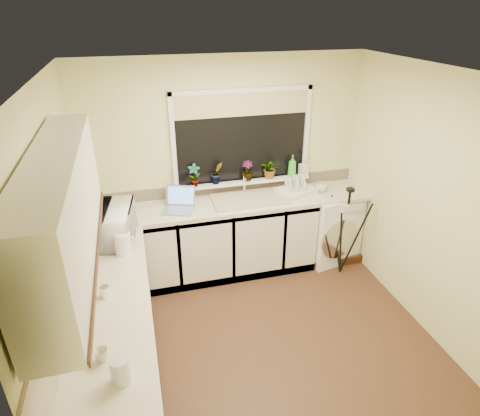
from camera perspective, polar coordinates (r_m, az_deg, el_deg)
name	(u,v)px	position (r m, az deg, el deg)	size (l,w,h in m)	color
floor	(262,337)	(4.18, 3.09, -17.50)	(3.20, 3.20, 0.00)	#513620
ceiling	(270,75)	(3.04, 4.25, 17.88)	(3.20, 3.20, 0.00)	white
wall_back	(225,166)	(4.76, -2.12, 5.86)	(3.20, 3.20, 0.00)	beige
wall_front	(356,363)	(2.37, 15.78, -20.02)	(3.20, 3.20, 0.00)	beige
wall_left	(62,255)	(3.36, -23.48, -5.95)	(3.00, 3.00, 0.00)	beige
wall_right	(429,205)	(4.19, 24.82, 0.33)	(3.00, 3.00, 0.00)	beige
base_cabinet_back	(205,242)	(4.78, -4.94, -4.70)	(2.55, 0.60, 0.86)	silver
base_cabinet_left	(118,354)	(3.56, -16.61, -18.90)	(0.54, 2.40, 0.86)	silver
worktop_back	(231,204)	(4.63, -1.20, 0.59)	(3.20, 0.60, 0.04)	beige
worktop_left	(110,310)	(3.26, -17.64, -13.30)	(0.60, 2.40, 0.04)	beige
upper_cabinet	(63,210)	(2.67, -23.35, -0.20)	(0.28, 1.90, 0.70)	silver
splashback_left	(62,289)	(3.16, -23.52, -10.31)	(0.02, 2.40, 0.45)	beige
splashback_back	(225,187)	(4.84, -2.04, 2.99)	(3.20, 0.02, 0.14)	beige
window_glass	(242,138)	(4.69, 0.27, 9.75)	(1.50, 0.02, 1.00)	black
window_blind	(243,105)	(4.57, 0.37, 14.17)	(1.50, 0.02, 0.25)	tan
windowsill	(243,182)	(4.81, 0.43, 3.68)	(1.60, 0.14, 0.03)	white
sink	(248,199)	(4.66, 1.18, 1.24)	(0.82, 0.46, 0.03)	tan
faucet	(244,184)	(4.77, 0.59, 3.29)	(0.03, 0.03, 0.24)	silver
washing_machine	(328,225)	(5.22, 12.06, -2.31)	(0.62, 0.59, 0.87)	white
laptop	(179,203)	(4.50, -8.46, 0.64)	(0.41, 0.40, 0.23)	gray
kettle	(123,244)	(3.79, -15.94, -4.83)	(0.15, 0.15, 0.19)	white
dish_rack	(296,191)	(4.86, 7.79, 2.36)	(0.42, 0.32, 0.06)	silver
tripod	(345,232)	(4.87, 14.36, -3.25)	(0.54, 0.54, 1.10)	black
glass_jug	(120,370)	(2.67, -16.28, -20.77)	(0.12, 0.12, 0.17)	silver
steel_jar	(105,292)	(3.33, -18.24, -11.00)	(0.07, 0.07, 0.10)	white
microwave	(111,224)	(4.01, -17.42, -2.17)	(0.58, 0.39, 0.32)	white
plant_a	(194,175)	(4.62, -6.36, 4.52)	(0.14, 0.09, 0.26)	#999999
plant_b	(217,173)	(4.69, -3.25, 4.90)	(0.14, 0.11, 0.25)	#999999
plant_c	(247,171)	(4.77, 1.01, 5.18)	(0.13, 0.13, 0.23)	#999999
plant_d	(270,168)	(4.85, 4.25, 5.53)	(0.22, 0.19, 0.24)	#999999
soap_bottle_green	(292,166)	(4.92, 7.27, 5.80)	(0.10, 0.10, 0.26)	green
soap_bottle_clear	(304,167)	(4.99, 8.82, 5.65)	(0.09, 0.09, 0.20)	#999999
cup_back	(321,187)	(4.96, 11.24, 2.84)	(0.13, 0.13, 0.10)	beige
cup_left	(102,355)	(2.85, -18.64, -18.78)	(0.09, 0.09, 0.08)	beige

